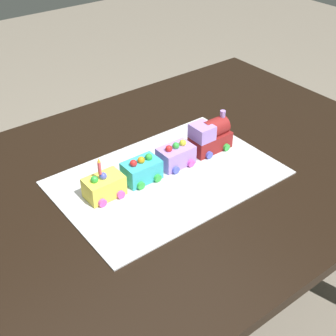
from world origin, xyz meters
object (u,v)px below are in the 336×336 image
object	(u,v)px
cake_car_caboose_turquoise	(142,170)
cake_car_gondola_lemon	(104,187)
birthday_candle	(99,166)
cake_car_hopper_lavender	(176,155)
dining_table	(180,195)
cake_locomotive	(210,136)

from	to	relation	value
cake_car_caboose_turquoise	cake_car_gondola_lemon	xyz separation A→B (m)	(0.12, 0.00, -0.00)
cake_car_gondola_lemon	birthday_candle	size ratio (longest dim) A/B	2.08
cake_car_hopper_lavender	dining_table	bearing A→B (deg)	118.64
cake_car_caboose_turquoise	cake_car_gondola_lemon	size ratio (longest dim) A/B	1.00
cake_locomotive	birthday_candle	xyz separation A→B (m)	(0.37, -0.00, 0.05)
cake_car_caboose_turquoise	cake_car_gondola_lemon	distance (m)	0.12
cake_locomotive	cake_car_gondola_lemon	bearing A→B (deg)	-0.00
cake_car_hopper_lavender	cake_car_gondola_lemon	distance (m)	0.24
cake_car_hopper_lavender	cake_car_gondola_lemon	world-z (taller)	same
cake_car_hopper_lavender	cake_locomotive	bearing A→B (deg)	180.00
cake_locomotive	cake_car_gondola_lemon	xyz separation A→B (m)	(0.37, -0.00, -0.02)
dining_table	cake_car_hopper_lavender	bearing A→B (deg)	-61.36
dining_table	cake_car_gondola_lemon	xyz separation A→B (m)	(0.24, -0.01, 0.14)
dining_table	cake_locomotive	xyz separation A→B (m)	(-0.12, -0.01, 0.16)
dining_table	cake_locomotive	size ratio (longest dim) A/B	10.00
dining_table	cake_car_gondola_lemon	distance (m)	0.28
cake_locomotive	birthday_candle	distance (m)	0.38
cake_locomotive	cake_car_hopper_lavender	bearing A→B (deg)	-0.00
cake_car_hopper_lavender	birthday_candle	world-z (taller)	birthday_candle
dining_table	cake_car_caboose_turquoise	distance (m)	0.19
dining_table	cake_car_caboose_turquoise	size ratio (longest dim) A/B	14.00
dining_table	cake_locomotive	world-z (taller)	cake_locomotive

